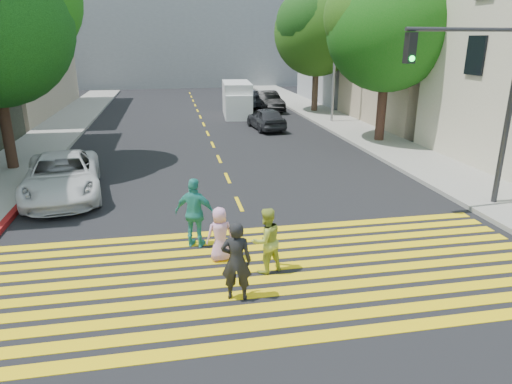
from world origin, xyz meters
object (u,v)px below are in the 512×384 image
object	(u,v)px
dark_car_parked	(267,101)
traffic_signal	(484,90)
pedestrian_man	(236,261)
white_sedan	(62,176)
silver_car	(243,97)
pedestrian_woman	(266,241)
pedestrian_extra	(195,213)
tree_right_near	(391,22)
pedestrian_child	(220,234)
dark_car_near	(266,118)
white_van	(237,100)
tree_right_far	(318,27)

from	to	relation	value
dark_car_parked	traffic_signal	bearing A→B (deg)	-90.20
pedestrian_man	white_sedan	size ratio (longest dim) A/B	0.33
silver_car	pedestrian_woman	bearing A→B (deg)	77.27
pedestrian_extra	tree_right_near	bearing A→B (deg)	-109.44
pedestrian_child	dark_car_near	distance (m)	17.06
white_van	tree_right_near	bearing A→B (deg)	-54.26
white_sedan	traffic_signal	distance (m)	13.56
tree_right_far	pedestrian_woman	distance (m)	25.22
pedestrian_woman	pedestrian_child	xyz separation A→B (m)	(-0.97, 0.78, -0.10)
dark_car_near	white_sedan	bearing A→B (deg)	43.33
pedestrian_child	traffic_signal	world-z (taller)	traffic_signal
pedestrian_child	dark_car_near	xyz separation A→B (m)	(4.57, 16.44, -0.02)
pedestrian_man	traffic_signal	bearing A→B (deg)	-142.13
pedestrian_woman	dark_car_parked	world-z (taller)	pedestrian_woman
tree_right_near	silver_car	xyz separation A→B (m)	(-4.93, 14.45, -5.15)
pedestrian_woman	dark_car_near	xyz separation A→B (m)	(3.60, 17.22, -0.12)
dark_car_parked	dark_car_near	bearing A→B (deg)	-107.52
tree_right_far	dark_car_parked	xyz separation A→B (m)	(-3.35, 1.21, -5.19)
pedestrian_extra	silver_car	size ratio (longest dim) A/B	0.36
white_sedan	dark_car_near	xyz separation A→B (m)	(9.28, 10.74, -0.06)
pedestrian_child	white_van	world-z (taller)	white_van
dark_car_parked	pedestrian_woman	bearing A→B (deg)	-107.10
white_sedan	dark_car_near	distance (m)	14.19
pedestrian_child	traffic_signal	xyz separation A→B (m)	(8.00, 2.05, 3.04)
tree_right_near	pedestrian_man	xyz separation A→B (m)	(-9.56, -13.59, -5.04)
pedestrian_extra	traffic_signal	bearing A→B (deg)	-148.53
pedestrian_woman	white_van	world-z (taller)	white_van
tree_right_far	pedestrian_woman	world-z (taller)	tree_right_far
tree_right_near	white_sedan	size ratio (longest dim) A/B	1.68
silver_car	dark_car_near	bearing A→B (deg)	84.12
white_sedan	dark_car_parked	bearing A→B (deg)	50.42
silver_car	white_van	bearing A→B (deg)	70.88
pedestrian_man	tree_right_near	bearing A→B (deg)	-113.34
tree_right_near	dark_car_near	world-z (taller)	tree_right_near
pedestrian_man	white_van	distance (m)	23.84
tree_right_far	silver_car	xyz separation A→B (m)	(-4.73, 3.84, -5.18)
dark_car_near	pedestrian_extra	bearing A→B (deg)	66.03
tree_right_near	traffic_signal	world-z (taller)	tree_right_near
pedestrian_woman	dark_car_near	bearing A→B (deg)	-123.66
white_sedan	traffic_signal	world-z (taller)	traffic_signal
pedestrian_woman	traffic_signal	distance (m)	8.13
pedestrian_woman	dark_car_parked	distance (m)	24.93
pedestrian_child	silver_car	bearing A→B (deg)	-110.48
tree_right_near	pedestrian_man	world-z (taller)	tree_right_near
tree_right_near	dark_car_near	xyz separation A→B (m)	(-5.13, 4.65, -5.23)
white_van	traffic_signal	xyz separation A→B (m)	(4.38, -19.73, 2.62)
pedestrian_woman	silver_car	xyz separation A→B (m)	(3.80, 27.02, -0.04)
dark_car_near	white_van	world-z (taller)	white_van
tree_right_near	pedestrian_extra	bearing A→B (deg)	-133.14
white_sedan	white_van	size ratio (longest dim) A/B	1.04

